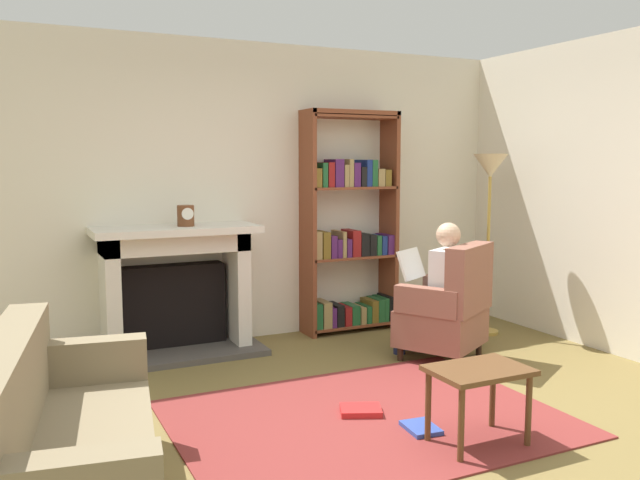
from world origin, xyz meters
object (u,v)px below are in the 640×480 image
at_px(sofa_floral, 60,454).
at_px(floor_lamp, 490,182).
at_px(bookshelf, 350,230).
at_px(fireplace, 175,286).
at_px(seated_reader, 436,284).
at_px(side_table, 479,380).
at_px(mantel_clock, 186,216).
at_px(armchair_reading, 449,309).

distance_m(sofa_floral, floor_lamp, 4.46).
bearing_deg(bookshelf, fireplace, -178.79).
relative_size(bookshelf, floor_lamp, 1.24).
relative_size(fireplace, floor_lamp, 0.82).
bearing_deg(sofa_floral, floor_lamp, -56.33).
bearing_deg(fireplace, seated_reader, -28.99).
height_order(fireplace, sofa_floral, fireplace).
height_order(bookshelf, seated_reader, bookshelf).
relative_size(bookshelf, side_table, 3.76).
bearing_deg(mantel_clock, armchair_reading, -29.25).
relative_size(fireplace, seated_reader, 1.23).
distance_m(seated_reader, floor_lamp, 1.29).
height_order(bookshelf, armchair_reading, bookshelf).
height_order(bookshelf, sofa_floral, bookshelf).
bearing_deg(side_table, fireplace, 113.43).
xyz_separation_m(mantel_clock, floor_lamp, (2.74, -0.53, 0.26)).
bearing_deg(seated_reader, side_table, 32.33).
distance_m(fireplace, bookshelf, 1.74).
xyz_separation_m(seated_reader, floor_lamp, (0.90, 0.43, 0.82)).
xyz_separation_m(armchair_reading, sofa_floral, (-3.09, -1.28, -0.10)).
xyz_separation_m(bookshelf, armchair_reading, (0.28, -1.20, -0.56)).
xyz_separation_m(seated_reader, sofa_floral, (-3.03, -1.38, -0.30)).
bearing_deg(sofa_floral, armchair_reading, -58.59).
relative_size(mantel_clock, side_table, 0.31).
xyz_separation_m(sofa_floral, floor_lamp, (3.92, 1.81, 1.12)).
height_order(fireplace, seated_reader, seated_reader).
xyz_separation_m(fireplace, floor_lamp, (2.82, -0.64, 0.86)).
distance_m(seated_reader, side_table, 1.74).
bearing_deg(side_table, armchair_reading, 59.25).
bearing_deg(armchair_reading, side_table, 28.92).
distance_m(mantel_clock, floor_lamp, 2.80).
bearing_deg(floor_lamp, sofa_floral, -155.27).
bearing_deg(side_table, floor_lamp, 49.30).
bearing_deg(fireplace, bookshelf, 1.21).
xyz_separation_m(mantel_clock, sofa_floral, (-1.18, -2.34, -0.87)).
height_order(seated_reader, sofa_floral, seated_reader).
xyz_separation_m(fireplace, armchair_reading, (1.98, -1.17, -0.16)).
bearing_deg(sofa_floral, side_table, -85.09).
bearing_deg(armchair_reading, sofa_floral, -7.86).
bearing_deg(seated_reader, floor_lamp, 175.26).
distance_m(armchair_reading, seated_reader, 0.23).
height_order(armchair_reading, sofa_floral, armchair_reading).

